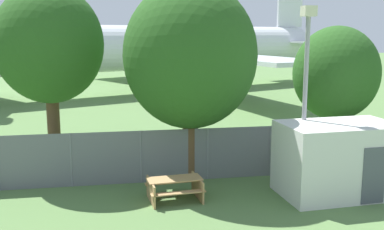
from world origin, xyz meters
name	(u,v)px	position (x,y,z in m)	size (l,w,h in m)	color
perimeter_fence	(141,157)	(0.00, 11.14, 1.01)	(56.07, 0.07, 2.02)	slate
airplane	(166,48)	(4.10, 38.35, 4.23)	(43.16, 35.33, 12.60)	silver
portable_cabin	(338,159)	(6.68, 8.73, 1.27)	(4.12, 2.65, 2.54)	silver
picnic_bench_open_grass	(175,186)	(1.00, 9.15, 0.48)	(1.96, 1.57, 0.76)	tan
tree_near_hangar	(336,74)	(8.72, 13.12, 3.84)	(3.76, 3.76, 5.93)	#4C3823
tree_behind_benches	(190,56)	(1.92, 11.41, 4.75)	(5.02, 5.02, 7.53)	brown
tree_far_right	(49,45)	(-3.36, 13.14, 5.13)	(4.21, 4.21, 7.48)	brown
light_mast	(306,77)	(5.74, 9.58, 4.08)	(0.44, 0.44, 6.51)	#99999E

